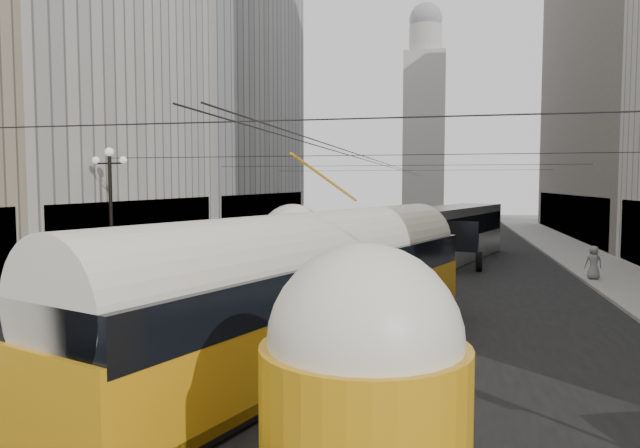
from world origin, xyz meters
The scene contains 16 objects.
road centered at (0.00, 32.50, 0.00)m, with size 20.00×85.00×0.02m, color black.
sidewalk_left centered at (-12.00, 36.00, 0.07)m, with size 4.00×72.00×0.15m, color gray.
sidewalk_right centered at (12.00, 36.00, 0.07)m, with size 4.00×72.00×0.15m, color gray.
rail_left centered at (-0.75, 32.50, 0.00)m, with size 0.12×85.00×0.04m, color gray.
rail_right centered at (0.75, 32.50, 0.00)m, with size 0.12×85.00×0.04m, color gray.
building_left_far centered at (-19.99, 48.00, 14.31)m, with size 12.60×28.60×28.60m.
distant_tower centered at (0.00, 80.00, 14.97)m, with size 6.00×6.00×31.36m.
lamppost_left_mid centered at (-12.60, 18.00, 3.74)m, with size 1.86×0.44×6.37m.
catenary centered at (0.12, 31.49, 5.88)m, with size 25.00×72.00×0.23m.
streetcar centered at (0.01, 7.73, 1.95)m, with size 7.89×17.39×4.00m.
city_bus centered at (3.90, 29.13, 1.83)m, with size 6.68×13.64×3.34m.
sedan_silver centered at (-8.53, 6.76, 0.66)m, with size 3.50×5.01×1.46m.
sedan_white_far centered at (4.19, 45.18, 0.61)m, with size 2.44×4.47×1.34m.
sedan_dark_far centered at (-3.74, 55.12, 0.58)m, with size 1.87×4.11×1.27m.
pedestrian_crossing_a centered at (-0.62, 4.48, 0.91)m, with size 0.67×0.44×1.83m, color black.
pedestrian_sidewalk_right centered at (10.50, 22.49, 0.96)m, with size 0.79×0.49×1.62m, color slate.
Camera 1 is at (3.58, -7.05, 4.73)m, focal length 32.00 mm.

